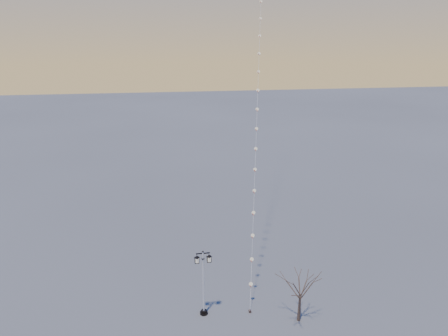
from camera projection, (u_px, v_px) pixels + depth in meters
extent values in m
plane|color=#515151|center=(222.00, 317.00, 32.12)|extent=(300.00, 300.00, 0.00)
cylinder|color=black|center=(204.00, 313.00, 32.49)|extent=(0.63, 0.63, 0.18)
cylinder|color=black|center=(204.00, 311.00, 32.44)|extent=(0.45, 0.45, 0.16)
cylinder|color=silver|center=(203.00, 282.00, 31.63)|extent=(0.15, 0.15, 5.28)
cylinder|color=black|center=(203.00, 259.00, 31.02)|extent=(0.22, 0.22, 0.07)
cube|color=black|center=(203.00, 253.00, 30.89)|extent=(1.07, 0.07, 0.07)
sphere|color=black|center=(203.00, 252.00, 30.85)|extent=(0.16, 0.16, 0.16)
pyramid|color=black|center=(197.00, 256.00, 30.86)|extent=(0.49, 0.49, 0.16)
cube|color=beige|center=(197.00, 260.00, 30.96)|extent=(0.29, 0.29, 0.38)
cube|color=black|center=(197.00, 262.00, 31.03)|extent=(0.34, 0.34, 0.04)
pyramid|color=black|center=(209.00, 255.00, 31.02)|extent=(0.49, 0.49, 0.16)
cube|color=beige|center=(209.00, 259.00, 31.12)|extent=(0.29, 0.29, 0.38)
cube|color=black|center=(209.00, 261.00, 31.18)|extent=(0.34, 0.34, 0.04)
cone|color=#4A3628|center=(299.00, 307.00, 31.42)|extent=(0.28, 0.28, 2.34)
cylinder|color=#2E211B|center=(250.00, 311.00, 32.67)|extent=(0.21, 0.21, 0.21)
cylinder|color=black|center=(250.00, 311.00, 32.66)|extent=(0.03, 0.03, 0.26)
cone|color=red|center=(260.00, 20.00, 42.76)|extent=(0.08, 0.08, 0.29)
cylinder|color=white|center=(250.00, 306.00, 32.51)|extent=(0.02, 0.02, 0.84)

